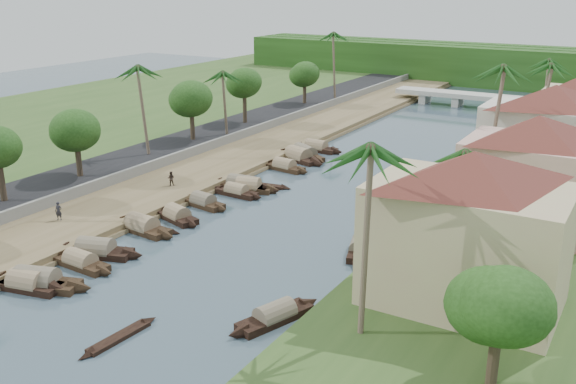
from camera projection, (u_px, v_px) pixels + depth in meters
The scene contains 46 objects.
ground at pixel (240, 249), 53.35m from camera, with size 220.00×220.00×0.00m, color #3D505C.
left_bank at pixel (225, 162), 77.28m from camera, with size 10.00×180.00×0.80m, color brown.
right_bank at pixel (527, 211), 60.33m from camera, with size 16.00×180.00×1.20m, color #304D1F.
road at pixel (171, 150), 81.29m from camera, with size 8.00×180.00×1.40m, color black.
retaining_wall at pixel (197, 150), 79.01m from camera, with size 0.40×180.00×1.10m, color slate.
far_left_fill at pixel (31, 127), 94.08m from camera, with size 45.00×220.00×1.35m, color #304D1F.
treeline at pixel (512, 67), 133.80m from camera, with size 120.00×14.00×8.00m.
bridge at pixel (475, 98), 111.63m from camera, with size 28.00×4.00×2.40m.
building_near at pixel (467, 228), 40.53m from camera, with size 14.85×14.85×10.20m.
building_mid at pixel (533, 172), 53.20m from camera, with size 14.11×14.11×9.70m.
building_far at pixel (550, 134), 65.05m from camera, with size 15.59×15.59×10.20m.
sampan_0 at pixel (37, 282), 46.59m from camera, with size 9.06×4.57×2.34m.
sampan_1 at pixel (28, 284), 46.33m from camera, with size 7.42×3.13×2.16m.
sampan_2 at pixel (81, 262), 49.88m from camera, with size 7.26×1.86×1.94m.
sampan_3 at pixel (96, 251), 51.96m from camera, with size 8.46×4.35×2.24m.
sampan_4 at pixel (142, 227), 56.96m from camera, with size 8.18×2.51×2.28m.
sampan_5 at pixel (177, 216), 59.55m from camera, with size 6.67×3.43×2.10m.
sampan_6 at pixel (203, 202), 63.24m from camera, with size 6.69×2.49×1.99m.
sampan_7 at pixel (237, 192), 66.38m from camera, with size 6.59×1.68×1.80m.
sampan_8 at pixel (248, 187), 67.81m from camera, with size 7.33×3.53×2.21m.
sampan_9 at pixel (242, 185), 68.50m from camera, with size 8.90×2.61×2.22m.
sampan_10 at pixel (284, 167), 75.32m from camera, with size 7.24×2.41×2.00m.
sampan_11 at pixel (298, 157), 79.33m from camera, with size 9.07×4.62×2.51m.
sampan_12 at pixel (305, 154), 80.91m from camera, with size 9.08×6.33×2.26m.
sampan_13 at pixel (316, 148), 83.69m from camera, with size 7.92×1.99×2.17m.
sampan_14 at pixel (275, 316), 41.90m from camera, with size 3.85×7.74×1.91m.
sampan_15 at pixel (361, 247), 52.60m from camera, with size 3.66×7.51×2.01m.
sampan_16 at pixel (444, 188), 67.59m from camera, with size 4.46×8.04×2.00m.
canoe_0 at pixel (119, 338), 39.96m from camera, with size 1.35×6.33×0.83m.
canoe_1 at pixel (151, 231), 56.92m from camera, with size 5.57×2.58×0.90m.
canoe_2 at pixel (265, 186), 69.39m from camera, with size 6.31×1.79×0.91m.
palm_0 at pixel (368, 153), 34.90m from camera, with size 3.20×3.20×13.00m.
palm_1 at pixel (458, 154), 47.13m from camera, with size 3.20×3.20×9.61m.
palm_2 at pixel (498, 70), 58.15m from camera, with size 3.20×3.20×14.18m.
palm_3 at pixel (545, 67), 73.82m from camera, with size 3.20×3.20×12.35m.
palm_5 at pixel (142, 69), 73.81m from camera, with size 3.20×3.20×11.85m.
palm_6 at pixel (225, 74), 84.39m from camera, with size 3.20×3.20×9.76m.
palm_7 at pixel (550, 62), 88.28m from camera, with size 3.20×3.20×11.09m.
palm_8 at pixel (336, 35), 106.91m from camera, with size 3.20×3.20×12.89m.
tree_2 at pixel (76, 131), 66.89m from camera, with size 5.17×5.17×7.05m.
tree_3 at pixel (191, 100), 82.40m from camera, with size 5.42×5.42×7.53m.
tree_4 at pixel (244, 84), 92.19m from camera, with size 4.91×4.91×7.76m.
tree_5 at pixel (305, 75), 107.11m from camera, with size 4.76×4.76×6.78m.
tree_7 at pixel (500, 307), 31.99m from camera, with size 4.73×4.73×6.60m.
person_near at pixel (59, 211), 57.25m from camera, with size 0.62×0.41×1.70m, color #212128.
person_far at pixel (171, 178), 66.94m from camera, with size 0.75×0.58×1.53m, color #392E28.
Camera 1 is at (28.41, -40.27, 21.33)m, focal length 40.00 mm.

